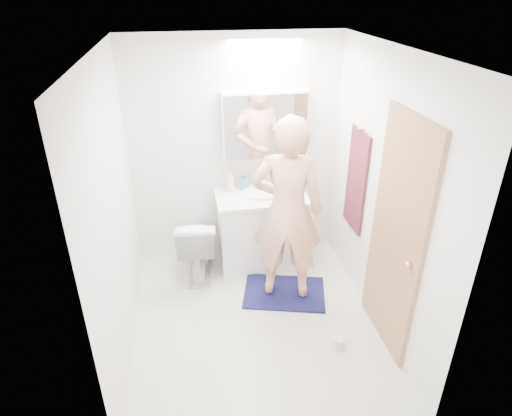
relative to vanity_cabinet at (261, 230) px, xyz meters
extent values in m
plane|color=silver|center=(-0.23, -0.96, -0.39)|extent=(2.50, 2.50, 0.00)
plane|color=white|center=(-0.23, -0.96, 2.01)|extent=(2.50, 2.50, 0.00)
plane|color=white|center=(-0.23, 0.29, 0.81)|extent=(2.50, 0.00, 2.50)
plane|color=white|center=(-0.23, -2.21, 0.81)|extent=(2.50, 0.00, 2.50)
plane|color=white|center=(-1.33, -0.96, 0.81)|extent=(0.00, 2.50, 2.50)
plane|color=white|center=(0.87, -0.96, 0.81)|extent=(0.00, 2.50, 2.50)
cube|color=white|center=(0.00, 0.00, 0.00)|extent=(0.90, 0.55, 0.78)
cube|color=white|center=(0.00, 0.00, 0.41)|extent=(0.95, 0.58, 0.04)
cylinder|color=white|center=(0.00, 0.03, 0.45)|extent=(0.36, 0.36, 0.03)
cylinder|color=#B8B7BC|center=(0.00, 0.22, 0.51)|extent=(0.02, 0.02, 0.16)
cube|color=white|center=(0.07, 0.21, 1.11)|extent=(0.88, 0.14, 0.70)
cube|color=silver|center=(0.07, 0.13, 1.11)|extent=(0.84, 0.01, 0.66)
imported|color=white|center=(-0.69, -0.12, -0.04)|extent=(0.46, 0.73, 0.71)
cube|color=#141741|center=(0.13, -0.62, -0.38)|extent=(0.91, 0.73, 0.02)
imported|color=#E3A788|center=(0.13, -0.62, 0.56)|extent=(0.74, 0.58, 1.80)
cube|color=tan|center=(0.85, -1.31, 0.61)|extent=(0.04, 0.80, 2.00)
sphere|color=gold|center=(0.81, -1.61, 0.56)|extent=(0.06, 0.06, 0.06)
cube|color=black|center=(0.85, -0.41, 0.71)|extent=(0.02, 0.42, 1.00)
cylinder|color=silver|center=(0.84, -0.41, 1.23)|extent=(0.07, 0.02, 0.02)
imported|color=beige|center=(-0.30, 0.15, 0.54)|extent=(0.12, 0.12, 0.22)
imported|color=#518CAF|center=(-0.14, 0.18, 0.52)|extent=(0.11, 0.11, 0.19)
imported|color=#3A5CB0|center=(0.19, 0.16, 0.48)|extent=(0.13, 0.13, 0.10)
cylinder|color=silver|center=(0.41, -1.41, -0.34)|extent=(0.11, 0.11, 0.10)
camera|label=1|loc=(-0.76, -4.09, 2.45)|focal=31.07mm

